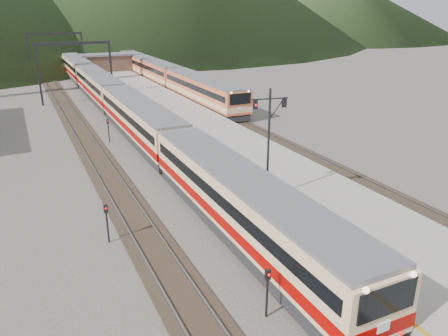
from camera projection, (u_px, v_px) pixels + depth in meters
track_main at (126, 125)px, 47.92m from camera, size 2.60×200.00×0.23m
track_far at (79, 130)px, 45.91m from camera, size 2.60×200.00×0.23m
track_second at (221, 114)px, 52.55m from camera, size 2.60×200.00×0.23m
platform at (181, 120)px, 48.33m from camera, size 8.00×100.00×1.00m
gantry_near at (75, 61)px, 57.59m from camera, size 9.55×0.25×8.00m
gantry_far at (56, 46)px, 78.78m from camera, size 9.55×0.25×8.00m
station_shed at (107, 62)px, 81.53m from camera, size 9.40×4.40×3.10m
main_train at (116, 99)px, 50.99m from camera, size 3.10×84.84×3.78m
second_train at (155, 70)px, 74.74m from camera, size 3.11×63.82×3.80m
signal_mast at (269, 133)px, 25.84m from camera, size 2.18×0.53×6.82m
short_signal_a at (267, 287)px, 17.77m from camera, size 0.23×0.17×2.27m
short_signal_b at (108, 127)px, 41.42m from camera, size 0.23×0.17×2.27m
short_signal_c at (107, 218)px, 23.54m from camera, size 0.24×0.18×2.27m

